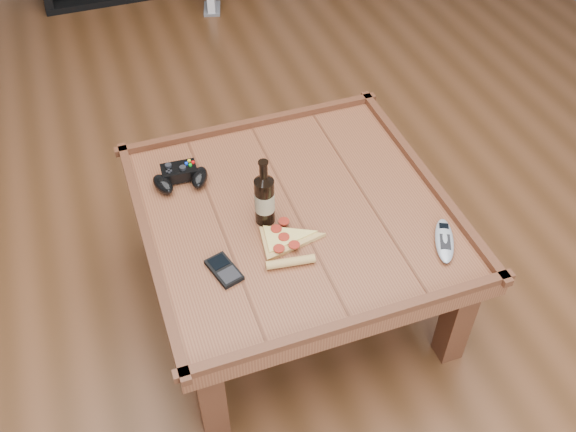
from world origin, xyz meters
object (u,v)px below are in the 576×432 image
object	(u,v)px
smartphone	(224,270)
beer_bottle	(264,198)
coffee_table	(295,223)
remote_control	(444,240)
game_controller	(180,177)
pizza_slice	(285,242)

from	to	relation	value
smartphone	beer_bottle	bearing A→B (deg)	26.20
coffee_table	remote_control	bearing A→B (deg)	-37.11
game_controller	smartphone	distance (m)	0.44
beer_bottle	smartphone	world-z (taller)	beer_bottle
pizza_slice	remote_control	world-z (taller)	same
pizza_slice	remote_control	xyz separation A→B (m)	(0.47, -0.16, 0.00)
beer_bottle	remote_control	xyz separation A→B (m)	(0.50, -0.29, -0.09)
beer_bottle	remote_control	bearing A→B (deg)	-30.05
pizza_slice	smartphone	bearing A→B (deg)	-160.45
coffee_table	smartphone	size ratio (longest dim) A/B	7.39
beer_bottle	pizza_slice	xyz separation A→B (m)	(0.02, -0.12, -0.09)
pizza_slice	coffee_table	bearing A→B (deg)	66.49
beer_bottle	game_controller	distance (m)	0.35
beer_bottle	pizza_slice	size ratio (longest dim) A/B	0.85
beer_bottle	smartphone	size ratio (longest dim) A/B	1.79
game_controller	pizza_slice	world-z (taller)	game_controller
coffee_table	game_controller	distance (m)	0.42
smartphone	remote_control	bearing A→B (deg)	-25.82
game_controller	remote_control	bearing A→B (deg)	-34.43
game_controller	smartphone	world-z (taller)	game_controller
smartphone	remote_control	size ratio (longest dim) A/B	0.71
pizza_slice	beer_bottle	bearing A→B (deg)	109.00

